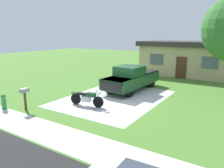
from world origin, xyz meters
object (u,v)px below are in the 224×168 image
at_px(motorcycle, 87,98).
at_px(fire_hydrant, 4,102).
at_px(neighbor_house, 188,58).
at_px(pickup_truck, 132,78).
at_px(mailbox, 25,93).

bearing_deg(motorcycle, fire_hydrant, -140.71).
bearing_deg(neighbor_house, fire_hydrant, -109.68).
relative_size(motorcycle, pickup_truck, 0.39).
distance_m(motorcycle, neighbor_house, 14.22).
height_order(motorcycle, neighbor_house, neighbor_house).
xyz_separation_m(fire_hydrant, mailbox, (1.22, 0.54, 0.55)).
relative_size(pickup_truck, neighbor_house, 0.59).
xyz_separation_m(pickup_truck, fire_hydrant, (-4.16, -7.91, -0.53)).
relative_size(fire_hydrant, neighbor_house, 0.09).
bearing_deg(motorcycle, pickup_truck, 84.21).
relative_size(fire_hydrant, mailbox, 0.69).
height_order(mailbox, neighbor_house, neighbor_house).
height_order(fire_hydrant, neighbor_house, neighbor_house).
bearing_deg(neighbor_house, pickup_truck, -101.88).
height_order(pickup_truck, fire_hydrant, pickup_truck).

